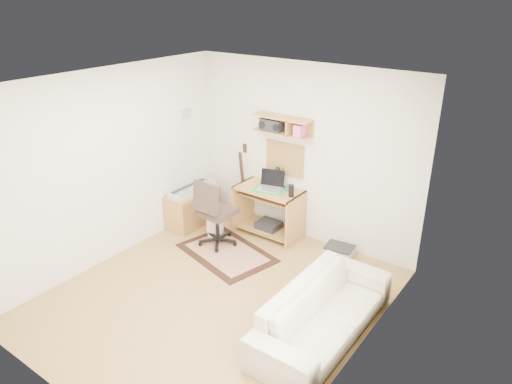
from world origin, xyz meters
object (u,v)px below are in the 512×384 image
Objects in this scene: desk at (269,212)px; task_chair at (217,212)px; sofa at (324,304)px; cabinet at (193,207)px; printer at (339,251)px.

task_chair is (-0.43, -0.70, 0.15)m from desk.
desk is 0.51× the size of sofa.
desk is 1.25m from cabinet.
cabinet is at bearing -176.56° from printer.
printer is at bearing 10.46° from cabinet.
desk is 2.36m from sofa.
task_chair is at bearing 69.17° from sofa.
task_chair is at bearing -162.52° from printer.
sofa reaches higher than desk.
desk is 1.11× the size of cabinet.
desk reaches higher than printer.
cabinet is at bearing -161.10° from desk.
cabinet is at bearing 68.96° from sofa.
printer is at bearing 1.58° from desk.
task_chair is 0.85m from cabinet.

